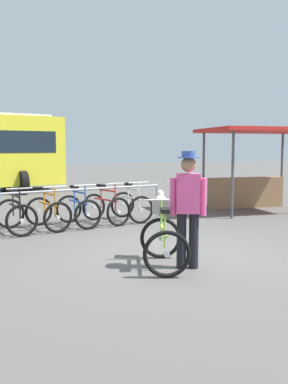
# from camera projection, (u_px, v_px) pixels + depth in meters

# --- Properties ---
(ground_plane) EXTENTS (80.00, 80.00, 0.00)m
(ground_plane) POSITION_uv_depth(u_px,v_px,m) (176.00, 254.00, 6.93)
(ground_plane) COLOR #514F4C
(bike_rack_rail) EXTENTS (3.90, 0.40, 0.88)m
(bike_rack_rail) POSITION_uv_depth(u_px,v_px,m) (85.00, 197.00, 9.30)
(bike_rack_rail) COLOR #99999E
(bike_rack_rail) RESTS_ON ground
(racked_bike_black) EXTENTS (0.74, 1.14, 0.97)m
(racked_bike_black) POSITION_uv_depth(u_px,v_px,m) (15.00, 215.00, 8.70)
(racked_bike_black) COLOR black
(racked_bike_black) RESTS_ON ground
(racked_bike_orange) EXTENTS (0.84, 1.20, 0.97)m
(racked_bike_orange) POSITION_uv_depth(u_px,v_px,m) (48.00, 212.00, 9.07)
(racked_bike_orange) COLOR black
(racked_bike_orange) RESTS_ON ground
(racked_bike_blue) EXTENTS (0.80, 1.17, 0.97)m
(racked_bike_blue) POSITION_uv_depth(u_px,v_px,m) (78.00, 210.00, 9.43)
(racked_bike_blue) COLOR black
(racked_bike_blue) RESTS_ON ground
(racked_bike_red) EXTENTS (0.90, 1.23, 0.97)m
(racked_bike_red) POSITION_uv_depth(u_px,v_px,m) (106.00, 208.00, 9.79)
(racked_bike_red) COLOR black
(racked_bike_red) RESTS_ON ground
(racked_bike_white) EXTENTS (0.68, 1.12, 0.97)m
(racked_bike_white) POSITION_uv_depth(u_px,v_px,m) (131.00, 206.00, 10.16)
(racked_bike_white) COLOR black
(racked_bike_white) RESTS_ON ground
(featured_bicycle) EXTENTS (1.04, 1.26, 1.09)m
(featured_bicycle) POSITION_uv_depth(u_px,v_px,m) (163.00, 233.00, 6.26)
(featured_bicycle) COLOR black
(featured_bicycle) RESTS_ON ground
(person_with_featured_bike) EXTENTS (0.48, 0.34, 1.72)m
(person_with_featured_bike) POSITION_uv_depth(u_px,v_px,m) (188.00, 204.00, 6.05)
(person_with_featured_bike) COLOR black
(person_with_featured_bike) RESTS_ON ground
(market_stall) EXTENTS (3.48, 2.85, 2.30)m
(market_stall) POSITION_uv_depth(u_px,v_px,m) (254.00, 161.00, 11.87)
(market_stall) COLOR #4C4C51
(market_stall) RESTS_ON ground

